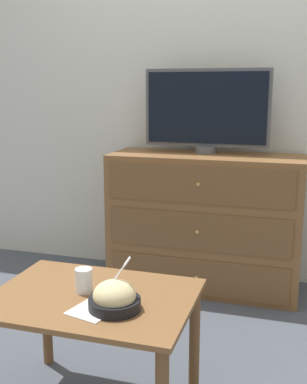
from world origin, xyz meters
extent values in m
plane|color=#474C56|center=(0.00, 0.00, 0.00)|extent=(12.00, 12.00, 0.00)
cube|color=silver|center=(0.00, 0.03, 1.30)|extent=(12.00, 0.05, 2.60)
cube|color=brown|center=(-0.01, -0.24, 0.42)|extent=(1.16, 0.42, 0.84)
cube|color=brown|center=(-0.01, -0.46, 0.14)|extent=(1.07, 0.01, 0.23)
sphere|color=tan|center=(-0.01, -0.46, 0.14)|extent=(0.02, 0.02, 0.02)
cube|color=brown|center=(-0.01, -0.46, 0.42)|extent=(1.07, 0.01, 0.23)
sphere|color=tan|center=(-0.01, -0.46, 0.42)|extent=(0.02, 0.02, 0.02)
cube|color=brown|center=(-0.01, -0.46, 0.70)|extent=(1.07, 0.01, 0.23)
sphere|color=tan|center=(-0.01, -0.46, 0.70)|extent=(0.02, 0.02, 0.02)
cylinder|color=#515156|center=(-0.03, -0.18, 0.87)|extent=(0.13, 0.13, 0.04)
cube|color=#515156|center=(-0.03, -0.17, 1.12)|extent=(0.77, 0.04, 0.47)
cube|color=black|center=(-0.03, -0.19, 1.12)|extent=(0.73, 0.01, 0.43)
cube|color=brown|center=(-0.18, -1.56, 0.47)|extent=(0.76, 0.56, 0.02)
cylinder|color=brown|center=(-0.52, -1.32, 0.23)|extent=(0.04, 0.04, 0.46)
cylinder|color=brown|center=(0.16, -1.32, 0.23)|extent=(0.04, 0.04, 0.46)
cylinder|color=black|center=(-0.06, -1.64, 0.50)|extent=(0.18, 0.18, 0.04)
ellipsoid|color=beige|center=(-0.06, -1.64, 0.53)|extent=(0.15, 0.15, 0.11)
cube|color=white|center=(-0.07, -1.62, 0.58)|extent=(0.09, 0.05, 0.14)
cube|color=white|center=(-0.02, -1.60, 0.65)|extent=(0.03, 0.03, 0.03)
cylinder|color=#9E6638|center=(-0.22, -1.54, 0.51)|extent=(0.06, 0.06, 0.06)
cylinder|color=white|center=(-0.22, -1.54, 0.53)|extent=(0.07, 0.07, 0.09)
cube|color=white|center=(-0.13, -1.68, 0.48)|extent=(0.17, 0.17, 0.00)
camera|label=1|loc=(0.53, -3.09, 1.24)|focal=45.00mm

